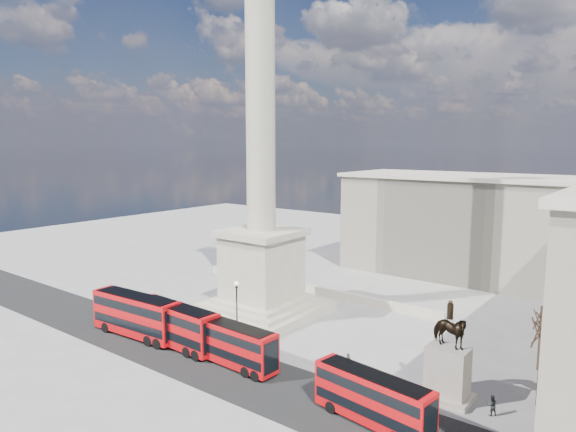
# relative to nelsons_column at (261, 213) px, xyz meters

# --- Properties ---
(ground) EXTENTS (180.00, 180.00, 0.00)m
(ground) POSITION_rel_nelsons_column_xyz_m (0.00, -5.00, -12.92)
(ground) COLOR gray
(ground) RESTS_ON ground
(asphalt_road) EXTENTS (120.00, 9.00, 0.01)m
(asphalt_road) POSITION_rel_nelsons_column_xyz_m (5.00, -15.00, -12.91)
(asphalt_road) COLOR black
(asphalt_road) RESTS_ON ground
(nelsons_column) EXTENTS (14.00, 14.00, 49.85)m
(nelsons_column) POSITION_rel_nelsons_column_xyz_m (0.00, 0.00, 0.00)
(nelsons_column) COLOR #B9B19A
(nelsons_column) RESTS_ON ground
(balustrade_wall) EXTENTS (40.00, 0.60, 1.10)m
(balustrade_wall) POSITION_rel_nelsons_column_xyz_m (0.00, 11.00, -12.37)
(balustrade_wall) COLOR #C0B29F
(balustrade_wall) RESTS_ON ground
(building_northeast) EXTENTS (51.00, 17.00, 16.60)m
(building_northeast) POSITION_rel_nelsons_column_xyz_m (20.00, 35.00, -4.59)
(building_northeast) COLOR #AFA990
(building_northeast) RESTS_ON ground
(red_bus_a) EXTENTS (11.98, 3.44, 4.80)m
(red_bus_a) POSITION_rel_nelsons_column_xyz_m (-5.61, -15.03, -10.40)
(red_bus_a) COLOR #BB090D
(red_bus_a) RESTS_ON ground
(red_bus_b) EXTENTS (11.32, 3.01, 4.56)m
(red_bus_b) POSITION_rel_nelsons_column_xyz_m (0.19, -14.21, -10.53)
(red_bus_b) COLOR #BB090D
(red_bus_b) RESTS_ON ground
(red_bus_c) EXTENTS (10.39, 2.78, 4.18)m
(red_bus_c) POSITION_rel_nelsons_column_xyz_m (8.19, -14.00, -10.72)
(red_bus_c) COLOR #BB090D
(red_bus_c) RESTS_ON ground
(red_bus_d) EXTENTS (10.16, 3.56, 4.03)m
(red_bus_d) POSITION_rel_nelsons_column_xyz_m (24.21, -15.10, -10.80)
(red_bus_d) COLOR #BB090D
(red_bus_d) RESTS_ON ground
(victorian_lamp) EXTENTS (0.55, 0.55, 6.36)m
(victorian_lamp) POSITION_rel_nelsons_column_xyz_m (3.19, -8.04, -9.17)
(victorian_lamp) COLOR black
(victorian_lamp) RESTS_ON ground
(equestrian_statue) EXTENTS (4.19, 3.15, 8.68)m
(equestrian_statue) POSITION_rel_nelsons_column_xyz_m (27.27, -7.74, -9.88)
(equestrian_statue) COLOR #C0B29F
(equestrian_statue) RESTS_ON ground
(bare_tree_near) EXTENTS (1.93, 1.93, 8.43)m
(bare_tree_near) POSITION_rel_nelsons_column_xyz_m (33.68, -4.28, -6.28)
(bare_tree_near) COLOR #332319
(bare_tree_near) RESTS_ON ground
(bare_tree_mid) EXTENTS (1.79, 1.79, 6.79)m
(bare_tree_mid) POSITION_rel_nelsons_column_xyz_m (33.83, 0.19, -7.56)
(bare_tree_mid) COLOR #332319
(bare_tree_mid) RESTS_ON ground
(bare_tree_far) EXTENTS (1.63, 1.63, 6.68)m
(bare_tree_far) POSITION_rel_nelsons_column_xyz_m (32.14, 3.20, -7.66)
(bare_tree_far) COLOR #332319
(bare_tree_far) RESTS_ON ground
(pedestrian_walking) EXTENTS (0.62, 0.46, 1.56)m
(pedestrian_walking) POSITION_rel_nelsons_column_xyz_m (17.60, -7.80, -12.14)
(pedestrian_walking) COLOR black
(pedestrian_walking) RESTS_ON ground
(pedestrian_standing) EXTENTS (1.04, 1.03, 1.70)m
(pedestrian_standing) POSITION_rel_nelsons_column_xyz_m (31.09, -8.13, -12.07)
(pedestrian_standing) COLOR black
(pedestrian_standing) RESTS_ON ground
(pedestrian_crossing) EXTENTS (0.95, 0.82, 1.53)m
(pedestrian_crossing) POSITION_rel_nelsons_column_xyz_m (19.00, -11.50, -12.15)
(pedestrian_crossing) COLOR black
(pedestrian_crossing) RESTS_ON ground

